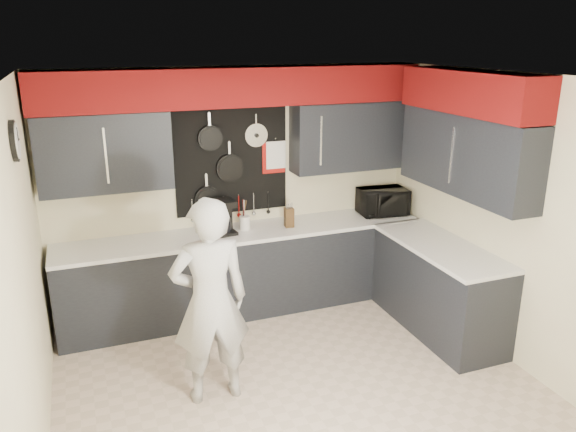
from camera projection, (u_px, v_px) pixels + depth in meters
name	position (u px, v px, depth m)	size (l,w,h in m)	color
ground	(295.00, 380.00, 4.93)	(4.00, 4.00, 0.00)	#C9B09C
back_wall_assembly	(239.00, 125.00, 5.74)	(4.00, 0.36, 2.60)	#F2EDBB
right_wall_assembly	(471.00, 142.00, 5.20)	(0.36, 3.50, 2.60)	#F2EDBB
left_wall_assembly	(26.00, 272.00, 3.86)	(0.05, 3.50, 2.60)	#F2EDBB
base_cabinets	(299.00, 275.00, 5.97)	(3.95, 2.20, 0.92)	black
microwave	(382.00, 202.00, 6.45)	(0.54, 0.36, 0.30)	black
knife_block	(289.00, 217.00, 6.02)	(0.09, 0.09, 0.21)	#311E0F
utensil_crock	(245.00, 223.00, 5.95)	(0.11, 0.11, 0.15)	white
coffee_maker	(224.00, 216.00, 5.82)	(0.23, 0.27, 0.36)	black
person	(210.00, 302.00, 4.46)	(0.63, 0.42, 1.74)	beige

